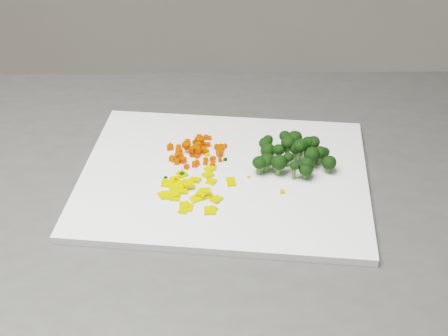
% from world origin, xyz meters
% --- Properties ---
extents(cutting_board, '(0.45, 0.36, 0.01)m').
position_xyz_m(cutting_board, '(-0.14, 0.56, 0.91)').
color(cutting_board, white).
rests_on(cutting_board, counter_block).
extents(carrot_pile, '(0.09, 0.09, 0.03)m').
position_xyz_m(carrot_pile, '(-0.19, 0.60, 0.92)').
color(carrot_pile, red).
rests_on(carrot_pile, cutting_board).
extents(pepper_pile, '(0.11, 0.11, 0.02)m').
position_xyz_m(pepper_pile, '(-0.16, 0.51, 0.92)').
color(pepper_pile, '#D8B60B').
rests_on(pepper_pile, cutting_board).
extents(broccoli_pile, '(0.11, 0.11, 0.05)m').
position_xyz_m(broccoli_pile, '(-0.04, 0.60, 0.94)').
color(broccoli_pile, black).
rests_on(broccoli_pile, cutting_board).
extents(carrot_cube_0, '(0.01, 0.01, 0.01)m').
position_xyz_m(carrot_cube_0, '(-0.19, 0.64, 0.91)').
color(carrot_cube_0, red).
rests_on(carrot_cube_0, carrot_pile).
extents(carrot_cube_1, '(0.01, 0.01, 0.01)m').
position_xyz_m(carrot_cube_1, '(-0.15, 0.60, 0.92)').
color(carrot_cube_1, red).
rests_on(carrot_cube_1, carrot_pile).
extents(carrot_cube_2, '(0.01, 0.01, 0.01)m').
position_xyz_m(carrot_cube_2, '(-0.19, 0.61, 0.92)').
color(carrot_cube_2, red).
rests_on(carrot_cube_2, carrot_pile).
extents(carrot_cube_3, '(0.01, 0.01, 0.01)m').
position_xyz_m(carrot_cube_3, '(-0.21, 0.62, 0.91)').
color(carrot_cube_3, red).
rests_on(carrot_cube_3, carrot_pile).
extents(carrot_cube_4, '(0.01, 0.01, 0.01)m').
position_xyz_m(carrot_cube_4, '(-0.18, 0.57, 0.91)').
color(carrot_cube_4, red).
rests_on(carrot_cube_4, carrot_pile).
extents(carrot_cube_5, '(0.01, 0.01, 0.01)m').
position_xyz_m(carrot_cube_5, '(-0.18, 0.59, 0.91)').
color(carrot_cube_5, red).
rests_on(carrot_cube_5, carrot_pile).
extents(carrot_cube_6, '(0.01, 0.01, 0.01)m').
position_xyz_m(carrot_cube_6, '(-0.19, 0.63, 0.92)').
color(carrot_cube_6, red).
rests_on(carrot_cube_6, carrot_pile).
extents(carrot_cube_7, '(0.01, 0.01, 0.01)m').
position_xyz_m(carrot_cube_7, '(-0.17, 0.62, 0.91)').
color(carrot_cube_7, red).
rests_on(carrot_cube_7, carrot_pile).
extents(carrot_cube_8, '(0.01, 0.01, 0.01)m').
position_xyz_m(carrot_cube_8, '(-0.19, 0.56, 0.91)').
color(carrot_cube_8, red).
rests_on(carrot_cube_8, carrot_pile).
extents(carrot_cube_9, '(0.01, 0.01, 0.01)m').
position_xyz_m(carrot_cube_9, '(-0.18, 0.61, 0.91)').
color(carrot_cube_9, red).
rests_on(carrot_cube_9, carrot_pile).
extents(carrot_cube_10, '(0.01, 0.01, 0.01)m').
position_xyz_m(carrot_cube_10, '(-0.16, 0.59, 0.91)').
color(carrot_cube_10, red).
rests_on(carrot_cube_10, carrot_pile).
extents(carrot_cube_11, '(0.01, 0.01, 0.01)m').
position_xyz_m(carrot_cube_11, '(-0.18, 0.61, 0.92)').
color(carrot_cube_11, red).
rests_on(carrot_cube_11, carrot_pile).
extents(carrot_cube_12, '(0.01, 0.01, 0.01)m').
position_xyz_m(carrot_cube_12, '(-0.17, 0.60, 0.92)').
color(carrot_cube_12, red).
rests_on(carrot_cube_12, carrot_pile).
extents(carrot_cube_13, '(0.01, 0.01, 0.01)m').
position_xyz_m(carrot_cube_13, '(-0.19, 0.64, 0.91)').
color(carrot_cube_13, red).
rests_on(carrot_cube_13, carrot_pile).
extents(carrot_cube_14, '(0.01, 0.01, 0.01)m').
position_xyz_m(carrot_cube_14, '(-0.22, 0.57, 0.92)').
color(carrot_cube_14, red).
rests_on(carrot_cube_14, carrot_pile).
extents(carrot_cube_15, '(0.01, 0.01, 0.01)m').
position_xyz_m(carrot_cube_15, '(-0.21, 0.62, 0.91)').
color(carrot_cube_15, red).
rests_on(carrot_cube_15, carrot_pile).
extents(carrot_cube_16, '(0.01, 0.01, 0.01)m').
position_xyz_m(carrot_cube_16, '(-0.18, 0.64, 0.91)').
color(carrot_cube_16, red).
rests_on(carrot_cube_16, carrot_pile).
extents(carrot_cube_17, '(0.01, 0.01, 0.01)m').
position_xyz_m(carrot_cube_17, '(-0.19, 0.59, 0.92)').
color(carrot_cube_17, red).
rests_on(carrot_cube_17, carrot_pile).
extents(carrot_cube_18, '(0.01, 0.01, 0.01)m').
position_xyz_m(carrot_cube_18, '(-0.19, 0.63, 0.92)').
color(carrot_cube_18, red).
rests_on(carrot_cube_18, carrot_pile).
extents(carrot_cube_19, '(0.01, 0.01, 0.01)m').
position_xyz_m(carrot_cube_19, '(-0.23, 0.61, 0.91)').
color(carrot_cube_19, red).
rests_on(carrot_cube_19, carrot_pile).
extents(carrot_cube_20, '(0.01, 0.01, 0.01)m').
position_xyz_m(carrot_cube_20, '(-0.18, 0.59, 0.92)').
color(carrot_cube_20, red).
rests_on(carrot_cube_20, carrot_pile).
extents(carrot_cube_21, '(0.01, 0.01, 0.01)m').
position_xyz_m(carrot_cube_21, '(-0.18, 0.59, 0.92)').
color(carrot_cube_21, red).
rests_on(carrot_cube_21, carrot_pile).
extents(carrot_cube_22, '(0.01, 0.01, 0.01)m').
position_xyz_m(carrot_cube_22, '(-0.19, 0.59, 0.91)').
color(carrot_cube_22, red).
rests_on(carrot_cube_22, carrot_pile).
extents(carrot_cube_23, '(0.01, 0.01, 0.01)m').
position_xyz_m(carrot_cube_23, '(-0.16, 0.57, 0.92)').
color(carrot_cube_23, red).
rests_on(carrot_cube_23, carrot_pile).
extents(carrot_cube_24, '(0.01, 0.01, 0.01)m').
position_xyz_m(carrot_cube_24, '(-0.19, 0.60, 0.92)').
color(carrot_cube_24, red).
rests_on(carrot_cube_24, carrot_pile).
extents(carrot_cube_25, '(0.01, 0.01, 0.01)m').
position_xyz_m(carrot_cube_25, '(-0.17, 0.57, 0.91)').
color(carrot_cube_25, red).
rests_on(carrot_cube_25, carrot_pile).
extents(carrot_cube_26, '(0.01, 0.01, 0.01)m').
position_xyz_m(carrot_cube_26, '(-0.18, 0.57, 0.92)').
color(carrot_cube_26, red).
rests_on(carrot_cube_26, carrot_pile).
extents(carrot_cube_27, '(0.01, 0.01, 0.01)m').
position_xyz_m(carrot_cube_27, '(-0.18, 0.60, 0.91)').
color(carrot_cube_27, red).
rests_on(carrot_cube_27, carrot_pile).
extents(carrot_cube_28, '(0.01, 0.01, 0.01)m').
position_xyz_m(carrot_cube_28, '(-0.21, 0.60, 0.92)').
color(carrot_cube_28, red).
rests_on(carrot_cube_28, carrot_pile).
extents(carrot_cube_29, '(0.01, 0.01, 0.01)m').
position_xyz_m(carrot_cube_29, '(-0.19, 0.64, 0.91)').
color(carrot_cube_29, red).
rests_on(carrot_cube_29, carrot_pile).
extents(carrot_cube_30, '(0.01, 0.01, 0.01)m').
position_xyz_m(carrot_cube_30, '(-0.19, 0.64, 0.92)').
color(carrot_cube_30, red).
rests_on(carrot_cube_30, carrot_pile).
extents(carrot_cube_31, '(0.01, 0.01, 0.01)m').
position_xyz_m(carrot_cube_31, '(-0.15, 0.63, 0.91)').
color(carrot_cube_31, red).
rests_on(carrot_cube_31, carrot_pile).
extents(carrot_cube_32, '(0.01, 0.01, 0.01)m').
position_xyz_m(carrot_cube_32, '(-0.15, 0.62, 0.92)').
color(carrot_cube_32, red).
rests_on(carrot_cube_32, carrot_pile).
extents(carrot_cube_33, '(0.01, 0.01, 0.01)m').
position_xyz_m(carrot_cube_33, '(-0.21, 0.59, 0.91)').
color(carrot_cube_33, red).
rests_on(carrot_cube_33, carrot_pile).
extents(carrot_cube_34, '(0.01, 0.01, 0.01)m').
position_xyz_m(carrot_cube_34, '(-0.18, 0.62, 0.91)').
color(carrot_cube_34, red).
rests_on(carrot_cube_34, carrot_pile).
extents(carrot_cube_35, '(0.01, 0.01, 0.01)m').
position_xyz_m(carrot_cube_35, '(-0.15, 0.59, 0.91)').
color(carrot_cube_35, red).
rests_on(carrot_cube_35, carrot_pile).
extents(carrot_cube_36, '(0.01, 0.01, 0.01)m').
position_xyz_m(carrot_cube_36, '(-0.16, 0.62, 0.92)').
color(carrot_cube_36, red).
rests_on(carrot_cube_36, carrot_pile).
extents(carrot_cube_37, '(0.01, 0.01, 0.01)m').
position_xyz_m(carrot_cube_37, '(-0.18, 0.61, 0.92)').
color(carrot_cube_37, red).
rests_on(carrot_cube_37, carrot_pile).
extents(carrot_cube_38, '(0.01, 0.01, 0.01)m').
position_xyz_m(carrot_cube_38, '(-0.19, 0.59, 0.92)').
color(carrot_cube_38, red).
rests_on(carrot_cube_38, carrot_pile).
extents(carrot_cube_39, '(0.01, 0.01, 0.01)m').
position_xyz_m(carrot_cube_39, '(-0.23, 0.61, 0.91)').
color(carrot_cube_39, red).
rests_on(carrot_cube_39, carrot_pile).
extents(carrot_cube_40, '(0.01, 0.01, 0.01)m').
position_xyz_m(carrot_cube_40, '(-0.20, 0.63, 0.91)').
color(carrot_cube_40, red).
rests_on(carrot_cube_40, carrot_pile).
extents(carrot_cube_41, '(0.01, 0.01, 0.01)m').
position_xyz_m(carrot_cube_41, '(-0.18, 0.62, 0.92)').
color(carrot_cube_41, red).
rests_on(carrot_cube_41, carrot_pile).
extents(carrot_cube_42, '(0.01, 0.01, 0.01)m').
position_xyz_m(carrot_cube_42, '(-0.18, 0.60, 0.92)').
color(carrot_cube_42, red).
rests_on(carrot_cube_42, carrot_pile).
extents(carrot_cube_43, '(0.01, 0.01, 0.01)m').
position_xyz_m(carrot_cube_43, '(-0.15, 0.61, 0.92)').
color(carrot_cube_43, red).
rests_on(carrot_cube_43, carrot_pile).
extents(carrot_cube_44, '(0.01, 0.01, 0.01)m').
position_xyz_m(carrot_cube_44, '(-0.19, 0.62, 0.92)').
color(carrot_cube_44, red).
rests_on(carrot_cube_44, carrot_pile).
extents(carrot_cube_45, '(0.01, 0.01, 0.01)m').
position_xyz_m(carrot_cube_45, '(-0.19, 0.61, 0.92)').
color(carrot_cube_45, red).
rests_on(carrot_cube_45, carrot_pile).
extents(carrot_cube_46, '(0.01, 0.01, 0.01)m').
position_xyz_m(carrot_cube_46, '(-0.19, 0.61, 0.92)').
color(carrot_cube_46, red).
rests_on(carrot_cube_46, carrot_pile).
extents(carrot_cube_47, '(0.01, 0.01, 0.01)m').
position_xyz_m(carrot_cube_47, '(-0.18, 0.59, 0.92)').
color(carrot_cube_47, red).
rests_on(carrot_cube_47, carrot_pile).
extents(carrot_cube_48, '(0.01, 0.01, 0.01)m').
position_xyz_m(carrot_cube_48, '(-0.18, 0.62, 0.91)').
color(carrot_cube_48, red).
rests_on(carrot_cube_48, carrot_pile).
extents(carrot_cube_49, '(0.01, 0.01, 0.01)m').
position_xyz_m(carrot_cube_49, '(-0.23, 0.60, 0.91)').
color(carrot_cube_49, red).
rests_on(carrot_cube_49, carrot_pile).
extents(carrot_cube_50, '(0.01, 0.01, 0.01)m').
position_xyz_m(carrot_cube_50, '(-0.18, 0.59, 0.92)').
color(carrot_cube_50, red).
rests_on(carrot_cube_50, carrot_pile).
extents(carrot_cube_51, '(0.01, 0.01, 0.01)m').
position_xyz_m(carrot_cube_51, '(-0.21, 0.62, 0.91)').
color(carrot_cube_51, red).
rests_on(carrot_cube_51, carrot_pile).
extents(carrot_cube_52, '(0.01, 0.01, 0.01)m').
position_xyz_m(carrot_cube_52, '(-0.20, 0.60, 0.92)').
color(carrot_cube_52, red).
rests_on(carrot_cube_52, carrot_pile).
extents(carrot_cube_53, '(0.01, 0.01, 0.01)m').
position_xyz_m(carrot_cube_53, '(-0.18, 0.64, 0.91)').
color(carrot_cube_53, red).
rests_on(carrot_cube_53, carrot_pile).
extents(carrot_cube_54, '(0.01, 0.01, 0.01)m').
position_xyz_m(carrot_cube_54, '(-0.18, 0.57, 0.91)').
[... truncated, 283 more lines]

